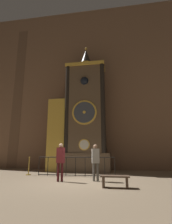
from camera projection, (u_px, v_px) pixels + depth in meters
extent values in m
plane|color=#847056|center=(75.00, 182.00, 7.76)|extent=(28.00, 28.00, 0.00)
cube|color=#846047|center=(91.00, 82.00, 14.93)|extent=(24.00, 0.30, 14.24)
cube|color=brown|center=(18.00, 94.00, 15.70)|extent=(0.90, 0.12, 12.81)
cube|color=brown|center=(86.00, 162.00, 12.15)|extent=(3.39, 1.61, 1.24)
cube|color=brown|center=(86.00, 108.00, 13.01)|extent=(2.71, 1.40, 6.59)
cube|color=gold|center=(86.00, 68.00, 13.62)|extent=(2.93, 1.54, 0.20)
cylinder|color=gold|center=(84.00, 145.00, 11.70)|extent=(0.76, 0.05, 0.76)
cylinder|color=silver|center=(84.00, 145.00, 11.67)|extent=(0.62, 0.03, 0.62)
cylinder|color=gold|center=(84.00, 112.00, 12.19)|extent=(1.74, 0.07, 1.74)
cylinder|color=#3D424C|center=(84.00, 112.00, 12.15)|extent=(1.50, 0.04, 1.50)
cylinder|color=gold|center=(84.00, 112.00, 12.13)|extent=(0.21, 0.03, 0.21)
cube|color=#3A2D21|center=(86.00, 83.00, 13.22)|extent=(0.76, 0.42, 0.76)
sphere|color=black|center=(85.00, 81.00, 12.79)|extent=(0.61, 0.61, 0.61)
cylinder|color=black|center=(67.00, 106.00, 12.64)|extent=(0.35, 0.35, 6.59)
cylinder|color=black|center=(103.00, 105.00, 12.24)|extent=(0.35, 0.35, 6.59)
cylinder|color=gold|center=(86.00, 65.00, 13.77)|extent=(0.93, 0.93, 0.30)
cone|color=black|center=(86.00, 57.00, 13.94)|extent=(0.89, 0.89, 1.20)
sphere|color=gold|center=(86.00, 49.00, 14.10)|extent=(0.20, 0.20, 0.20)
cube|color=maroon|center=(59.00, 134.00, 12.95)|extent=(1.30, 1.19, 5.15)
cube|color=gold|center=(56.00, 134.00, 12.36)|extent=(1.37, 0.06, 5.15)
cylinder|color=black|center=(39.00, 166.00, 10.12)|extent=(0.04, 0.04, 1.04)
cylinder|color=black|center=(48.00, 166.00, 10.03)|extent=(0.04, 0.04, 1.04)
cylinder|color=black|center=(57.00, 166.00, 9.95)|extent=(0.04, 0.04, 1.04)
cylinder|color=black|center=(66.00, 166.00, 9.86)|extent=(0.04, 0.04, 1.04)
cylinder|color=black|center=(76.00, 166.00, 9.78)|extent=(0.04, 0.04, 1.04)
cylinder|color=black|center=(85.00, 167.00, 9.69)|extent=(0.04, 0.04, 1.04)
cylinder|color=black|center=(95.00, 167.00, 9.61)|extent=(0.04, 0.04, 1.04)
cylinder|color=black|center=(105.00, 167.00, 9.52)|extent=(0.04, 0.04, 1.04)
cylinder|color=black|center=(115.00, 167.00, 9.44)|extent=(0.04, 0.04, 1.04)
cylinder|color=black|center=(76.00, 157.00, 9.89)|extent=(4.35, 0.05, 0.05)
cylinder|color=black|center=(75.00, 175.00, 9.67)|extent=(4.35, 0.04, 0.04)
cylinder|color=#461518|center=(58.00, 172.00, 8.05)|extent=(0.11, 0.11, 0.82)
cylinder|color=#461518|center=(62.00, 172.00, 8.02)|extent=(0.11, 0.11, 0.82)
cube|color=maroon|center=(61.00, 155.00, 8.20)|extent=(0.39, 0.30, 0.71)
sphere|color=tan|center=(61.00, 146.00, 8.30)|extent=(0.19, 0.19, 0.19)
cylinder|color=#58554F|center=(94.00, 172.00, 8.16)|extent=(0.11, 0.11, 0.80)
cylinder|color=#58554F|center=(98.00, 172.00, 8.13)|extent=(0.11, 0.11, 0.80)
cube|color=gray|center=(95.00, 156.00, 8.31)|extent=(0.39, 0.31, 0.68)
sphere|color=#8C664C|center=(95.00, 147.00, 8.40)|extent=(0.21, 0.21, 0.21)
cylinder|color=#B28E33|center=(28.00, 175.00, 10.20)|extent=(0.28, 0.28, 0.04)
cylinder|color=#B28E33|center=(29.00, 167.00, 10.30)|extent=(0.06, 0.06, 0.95)
sphere|color=#B28E33|center=(29.00, 158.00, 10.41)|extent=(0.09, 0.09, 0.09)
cube|color=brown|center=(115.00, 176.00, 6.70)|extent=(1.10, 0.40, 0.05)
cube|color=brown|center=(104.00, 182.00, 6.72)|extent=(0.08, 0.36, 0.39)
cube|color=brown|center=(127.00, 183.00, 6.58)|extent=(0.08, 0.36, 0.39)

